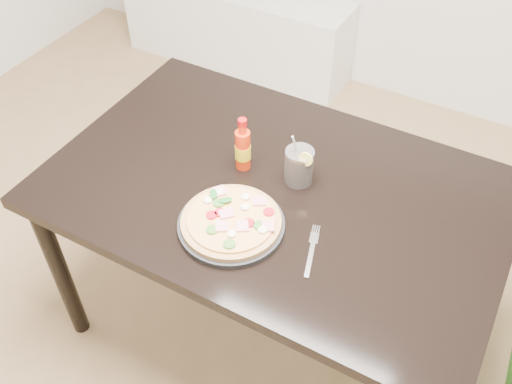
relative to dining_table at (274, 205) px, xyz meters
The scene contains 7 objects.
dining_table is the anchor object (origin of this frame).
plate 0.23m from the dining_table, 98.93° to the right, with size 0.31×0.31×0.02m, color black.
pizza 0.24m from the dining_table, 98.91° to the right, with size 0.29×0.29×0.03m.
hot_sauce_bottle 0.21m from the dining_table, 166.55° to the left, with size 0.06×0.06×0.19m.
cola_cup 0.16m from the dining_table, 51.01° to the left, with size 0.10×0.09×0.18m.
fork 0.28m from the dining_table, 39.95° to the right, with size 0.07×0.19×0.00m.
media_console 1.93m from the dining_table, 124.51° to the left, with size 1.40×0.34×0.50m, color white.
Camera 1 is at (0.82, -0.61, 1.98)m, focal length 40.00 mm.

